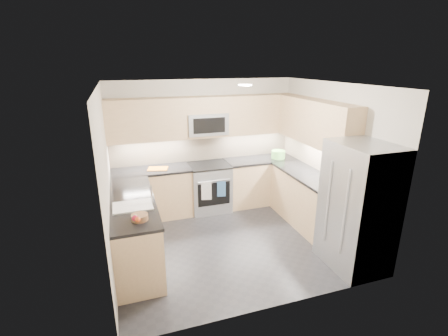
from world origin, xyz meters
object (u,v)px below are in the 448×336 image
at_px(gas_range, 209,188).
at_px(fruit_basket, 140,217).
at_px(refrigerator, 358,207).
at_px(cutting_board, 158,169).
at_px(utensil_bowl, 278,154).
at_px(microwave, 206,124).

relative_size(gas_range, fruit_basket, 4.41).
xyz_separation_m(refrigerator, fruit_basket, (-2.89, 0.48, 0.08)).
xyz_separation_m(cutting_board, fruit_basket, (-0.47, -1.96, 0.03)).
relative_size(refrigerator, cutting_board, 5.07).
relative_size(gas_range, utensil_bowl, 3.31).
bearing_deg(fruit_basket, microwave, 55.24).
distance_m(microwave, refrigerator, 3.04).
distance_m(utensil_bowl, cutting_board, 2.42).
height_order(refrigerator, cutting_board, refrigerator).
bearing_deg(gas_range, utensil_bowl, -2.17).
bearing_deg(fruit_basket, refrigerator, -9.38).
xyz_separation_m(microwave, fruit_basket, (-1.44, -2.07, -0.72)).
height_order(microwave, utensil_bowl, microwave).
relative_size(cutting_board, fruit_basket, 1.72).
height_order(microwave, fruit_basket, microwave).
height_order(utensil_bowl, cutting_board, utensil_bowl).
relative_size(refrigerator, fruit_basket, 8.72).
bearing_deg(cutting_board, fruit_basket, -103.55).
bearing_deg(cutting_board, microwave, 6.77).
height_order(microwave, cutting_board, microwave).
relative_size(refrigerator, utensil_bowl, 6.54).
distance_m(gas_range, refrigerator, 2.86).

